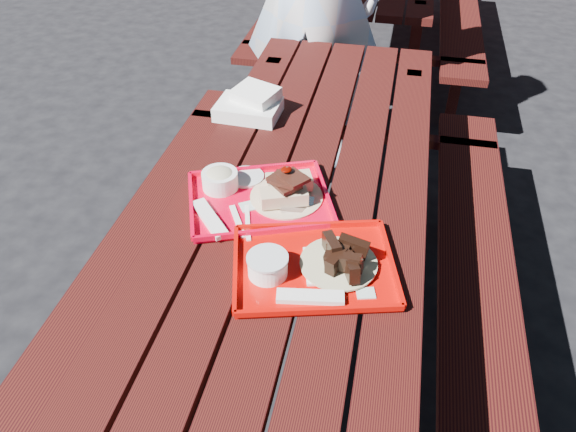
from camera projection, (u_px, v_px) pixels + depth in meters
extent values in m
plane|color=black|center=(296.00, 359.00, 2.12)|extent=(60.00, 60.00, 0.00)
cube|color=#3D120B|center=(202.00, 195.00, 1.71)|extent=(0.14, 2.40, 0.04)
cube|color=#3D120B|center=(250.00, 202.00, 1.68)|extent=(0.14, 2.40, 0.04)
cube|color=#3D120B|center=(299.00, 208.00, 1.66)|extent=(0.14, 2.40, 0.04)
cube|color=#3D120B|center=(349.00, 215.00, 1.64)|extent=(0.14, 2.40, 0.04)
cube|color=#3D120B|center=(401.00, 222.00, 1.61)|extent=(0.14, 2.40, 0.04)
cube|color=#3D120B|center=(134.00, 254.00, 1.94)|extent=(0.25, 2.40, 0.04)
cube|color=#3D120B|center=(214.00, 171.00, 2.72)|extent=(0.06, 0.06, 0.42)
cube|color=#3D120B|center=(479.00, 307.00, 1.76)|extent=(0.25, 2.40, 0.04)
cube|color=#3D120B|center=(459.00, 201.00, 2.53)|extent=(0.06, 0.06, 0.42)
cube|color=#3D120B|center=(275.00, 135.00, 2.66)|extent=(0.06, 0.06, 0.75)
cube|color=#3D120B|center=(403.00, 149.00, 2.56)|extent=(0.06, 0.06, 0.75)
cube|color=#3D120B|center=(338.00, 132.00, 2.58)|extent=(1.40, 0.06, 0.04)
cube|color=#3D120B|center=(268.00, 72.00, 3.57)|extent=(0.06, 0.06, 0.42)
cube|color=#3D120B|center=(459.00, 6.00, 3.87)|extent=(0.25, 2.40, 0.04)
cube|color=#3D120B|center=(455.00, 90.00, 3.38)|extent=(0.06, 0.06, 0.42)
cube|color=#3D120B|center=(308.00, 59.00, 3.32)|extent=(0.06, 0.06, 0.75)
cube|color=#3D120B|center=(411.00, 68.00, 3.23)|extent=(0.06, 0.06, 0.75)
cube|color=#3D120B|center=(360.00, 55.00, 3.24)|extent=(1.40, 0.06, 0.04)
cube|color=red|center=(259.00, 201.00, 1.64)|extent=(0.48, 0.43, 0.01)
cube|color=red|center=(253.00, 169.00, 1.75)|extent=(0.37, 0.15, 0.02)
cube|color=red|center=(266.00, 232.00, 1.52)|extent=(0.37, 0.15, 0.02)
cube|color=red|center=(325.00, 191.00, 1.66)|extent=(0.12, 0.29, 0.02)
cube|color=red|center=(191.00, 204.00, 1.61)|extent=(0.12, 0.29, 0.02)
cylinder|color=#CCAF8C|center=(286.00, 197.00, 1.65)|extent=(0.21, 0.21, 0.01)
cube|color=#D5B78E|center=(284.00, 196.00, 1.60)|extent=(0.15, 0.11, 0.04)
cube|color=#D5B78E|center=(289.00, 182.00, 1.66)|extent=(0.15, 0.11, 0.04)
ellipsoid|color=#490601|center=(286.00, 166.00, 1.58)|extent=(0.03, 0.03, 0.01)
cylinder|color=white|center=(220.00, 180.00, 1.67)|extent=(0.11, 0.11, 0.05)
ellipsoid|color=beige|center=(220.00, 176.00, 1.66)|extent=(0.09, 0.09, 0.04)
cylinder|color=silver|center=(246.00, 177.00, 1.72)|extent=(0.11, 0.11, 0.01)
cube|color=white|center=(210.00, 219.00, 1.56)|extent=(0.15, 0.16, 0.01)
cube|color=white|center=(238.00, 221.00, 1.56)|extent=(0.08, 0.13, 0.01)
cube|color=white|center=(248.00, 222.00, 1.56)|extent=(0.06, 0.15, 0.00)
cube|color=silver|center=(248.00, 206.00, 1.61)|extent=(0.06, 0.06, 0.00)
cube|color=#C40803|center=(314.00, 268.00, 1.43)|extent=(0.46, 0.40, 0.01)
cube|color=#C40803|center=(309.00, 225.00, 1.54)|extent=(0.39, 0.11, 0.02)
cube|color=#C40803|center=(320.00, 311.00, 1.30)|extent=(0.39, 0.11, 0.02)
cube|color=#C40803|center=(391.00, 261.00, 1.43)|extent=(0.09, 0.30, 0.02)
cube|color=#C40803|center=(235.00, 267.00, 1.41)|extent=(0.09, 0.30, 0.02)
cube|color=white|center=(331.00, 265.00, 1.43)|extent=(0.17, 0.17, 0.01)
cylinder|color=tan|center=(339.00, 263.00, 1.42)|extent=(0.20, 0.20, 0.01)
cylinder|color=white|center=(268.00, 267.00, 1.39)|extent=(0.10, 0.10, 0.05)
cylinder|color=silver|center=(267.00, 258.00, 1.37)|extent=(0.10, 0.10, 0.01)
cube|color=silver|center=(310.00, 297.00, 1.34)|extent=(0.17, 0.06, 0.01)
cube|color=silver|center=(366.00, 293.00, 1.35)|extent=(0.05, 0.05, 0.00)
cube|color=white|center=(248.00, 109.00, 2.03)|extent=(0.23, 0.17, 0.05)
cube|color=white|center=(255.00, 94.00, 2.02)|extent=(0.19, 0.17, 0.04)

